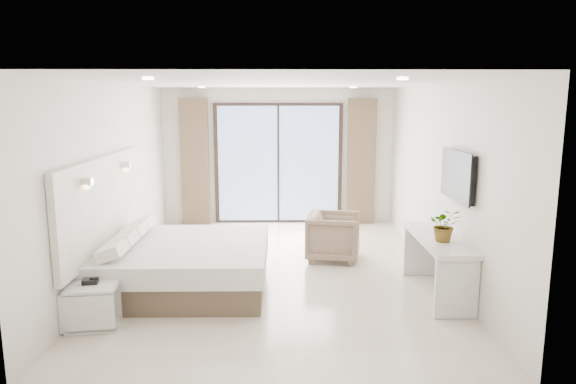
# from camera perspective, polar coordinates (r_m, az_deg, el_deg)

# --- Properties ---
(ground) EXTENTS (6.20, 6.20, 0.00)m
(ground) POSITION_cam_1_polar(r_m,az_deg,el_deg) (7.57, -1.16, -8.82)
(ground) COLOR beige
(ground) RESTS_ON ground
(room_shell) EXTENTS (4.62, 6.22, 2.72)m
(room_shell) POSITION_cam_1_polar(r_m,az_deg,el_deg) (7.88, -2.62, 3.73)
(room_shell) COLOR silver
(room_shell) RESTS_ON ground
(bed) EXTENTS (2.15, 2.04, 0.74)m
(bed) POSITION_cam_1_polar(r_m,az_deg,el_deg) (7.01, -11.44, -7.90)
(bed) COLOR brown
(bed) RESTS_ON ground
(nightstand) EXTENTS (0.57, 0.49, 0.48)m
(nightstand) POSITION_cam_1_polar(r_m,az_deg,el_deg) (6.15, -20.81, -11.73)
(nightstand) COLOR silver
(nightstand) RESTS_ON ground
(phone) EXTENTS (0.18, 0.15, 0.05)m
(phone) POSITION_cam_1_polar(r_m,az_deg,el_deg) (6.11, -21.11, -9.23)
(phone) COLOR black
(phone) RESTS_ON nightstand
(console_desk) EXTENTS (0.51, 1.65, 0.77)m
(console_desk) POSITION_cam_1_polar(r_m,az_deg,el_deg) (6.82, 16.30, -6.42)
(console_desk) COLOR silver
(console_desk) RESTS_ON ground
(plant) EXTENTS (0.43, 0.46, 0.32)m
(plant) POSITION_cam_1_polar(r_m,az_deg,el_deg) (6.53, 17.01, -3.89)
(plant) COLOR #33662D
(plant) RESTS_ON console_desk
(armchair) EXTENTS (0.86, 0.90, 0.80)m
(armchair) POSITION_cam_1_polar(r_m,az_deg,el_deg) (8.06, 5.11, -4.69)
(armchair) COLOR #9D7C66
(armchair) RESTS_ON ground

